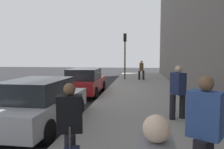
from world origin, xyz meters
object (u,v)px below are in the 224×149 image
(pedestrian_black_coat, at_px, (70,126))
(pedestrian_navy_coat, at_px, (178,91))
(pedestrian_blue_coat, at_px, (204,130))
(pedestrian_brown_coat, at_px, (141,70))
(parked_car_silver, at_px, (40,103))
(parked_car_red, at_px, (85,82))
(traffic_light_pole, at_px, (125,48))

(pedestrian_black_coat, bearing_deg, pedestrian_navy_coat, -33.96)
(pedestrian_blue_coat, distance_m, pedestrian_brown_coat, 15.59)
(parked_car_silver, bearing_deg, parked_car_red, -0.18)
(pedestrian_brown_coat, relative_size, traffic_light_pole, 0.41)
(pedestrian_black_coat, distance_m, traffic_light_pole, 15.62)
(pedestrian_blue_coat, relative_size, pedestrian_brown_coat, 1.08)
(parked_car_red, xyz_separation_m, traffic_light_pole, (7.08, -1.83, 2.15))
(parked_car_silver, xyz_separation_m, traffic_light_pole, (12.70, -1.84, 2.15))
(traffic_light_pole, bearing_deg, pedestrian_brown_coat, -95.01)
(pedestrian_blue_coat, bearing_deg, parked_car_red, 25.51)
(pedestrian_navy_coat, relative_size, pedestrian_brown_coat, 1.06)
(pedestrian_navy_coat, bearing_deg, pedestrian_black_coat, 146.04)
(pedestrian_navy_coat, bearing_deg, parked_car_red, 42.63)
(pedestrian_brown_coat, bearing_deg, parked_car_red, 154.66)
(pedestrian_blue_coat, relative_size, traffic_light_pole, 0.44)
(pedestrian_navy_coat, bearing_deg, traffic_light_pole, 12.19)
(pedestrian_blue_coat, xyz_separation_m, traffic_light_pole, (15.69, 2.29, 1.80))
(parked_car_red, bearing_deg, pedestrian_navy_coat, -137.37)
(pedestrian_black_coat, bearing_deg, pedestrian_brown_coat, -5.13)
(parked_car_red, xyz_separation_m, pedestrian_black_coat, (-8.43, -1.91, 0.26))
(pedestrian_blue_coat, bearing_deg, parked_car_silver, 54.05)
(pedestrian_blue_coat, height_order, pedestrian_brown_coat, pedestrian_blue_coat)
(parked_car_red, bearing_deg, parked_car_silver, 179.82)
(parked_car_silver, relative_size, pedestrian_brown_coat, 2.64)
(pedestrian_black_coat, bearing_deg, pedestrian_blue_coat, -94.85)
(pedestrian_black_coat, xyz_separation_m, pedestrian_brown_coat, (15.38, -1.38, 0.02))
(parked_car_red, height_order, pedestrian_brown_coat, pedestrian_brown_coat)
(pedestrian_blue_coat, height_order, traffic_light_pole, traffic_light_pole)
(parked_car_red, xyz_separation_m, pedestrian_navy_coat, (-4.76, -4.38, 0.34))
(parked_car_silver, relative_size, traffic_light_pole, 1.09)
(parked_car_silver, relative_size, parked_car_red, 1.04)
(parked_car_red, distance_m, pedestrian_blue_coat, 9.55)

